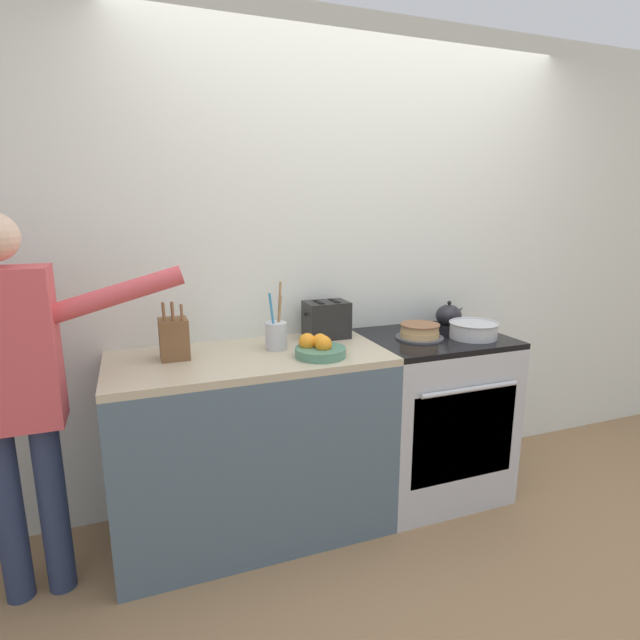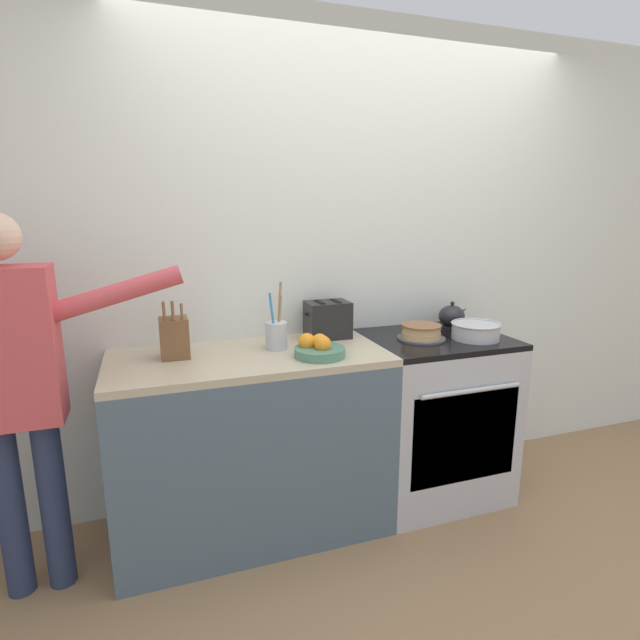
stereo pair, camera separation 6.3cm
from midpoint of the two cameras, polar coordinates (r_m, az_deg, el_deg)
name	(u,v)px [view 1 (the left image)]	position (r m, az deg, el deg)	size (l,w,h in m)	color
ground_plane	(405,531)	(2.78, 8.99, -22.75)	(16.00, 16.00, 0.00)	#93704C
wall_back	(355,263)	(2.86, 3.45, 6.54)	(8.00, 0.04, 2.60)	silver
counter_cabinet	(252,444)	(2.58, -8.44, -13.83)	(1.32, 0.63, 0.92)	#4C6070
stove_range	(431,414)	(2.94, 11.94, -10.50)	(0.75, 0.66, 0.92)	#B7BABF
layer_cake	(420,332)	(2.72, 10.68, -1.32)	(0.26, 0.26, 0.08)	#4C4C51
tea_kettle	(449,315)	(3.03, 13.94, 0.51)	(0.18, 0.15, 0.15)	#232328
mixing_bowl	(473,330)	(2.79, 16.52, -1.09)	(0.26, 0.26, 0.09)	#B7BABF
knife_block	(174,338)	(2.41, -17.07, -2.01)	(0.13, 0.13, 0.27)	brown
utensil_crock	(276,335)	(2.47, -5.75, -1.67)	(0.11, 0.11, 0.34)	#B7BABF
fruit_bowl	(319,348)	(2.35, -0.88, -3.27)	(0.24, 0.24, 0.11)	#4C7F66
toaster	(326,320)	(2.68, 0.07, 0.05)	(0.24, 0.17, 0.20)	black
person_baker	(16,381)	(2.30, -32.11, -5.93)	(0.92, 0.20, 1.60)	#283351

